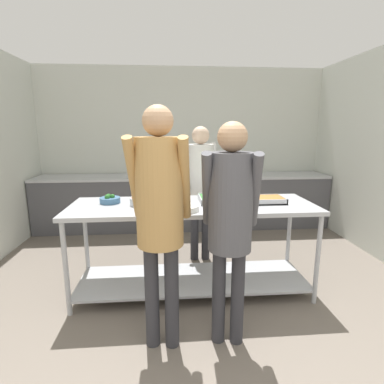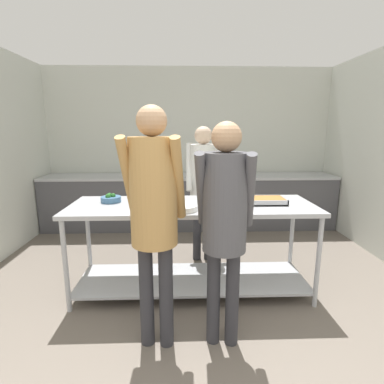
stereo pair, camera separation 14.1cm
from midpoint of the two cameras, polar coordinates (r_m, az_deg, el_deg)
The scene contains 12 objects.
wall_rear at distance 5.28m, azimuth -2.60°, elevation 8.55°, with size 4.93×0.06×2.65m.
back_counter at distance 5.04m, azimuth -2.34°, elevation -1.75°, with size 4.77×0.65×0.88m.
serving_counter at distance 3.01m, azimuth -1.20°, elevation -7.81°, with size 2.38×0.77×0.92m.
broccoli_bowl at distance 3.09m, azimuth -16.64°, elevation -1.42°, with size 0.20×0.20×0.09m.
sauce_pan at distance 2.95m, azimuth -10.40°, elevation -1.60°, with size 0.42×0.28×0.07m.
plate_stack at distance 2.70m, azimuth -2.93°, elevation -3.06°, with size 0.27×0.27×0.05m.
serving_tray_vegetables at distance 3.03m, azimuth 4.09°, elevation -1.37°, with size 0.43×0.34×0.05m.
serving_tray_roast at distance 3.07m, azimuth 12.39°, elevation -1.45°, with size 0.38×0.26×0.05m.
guest_serving_left at distance 2.12m, azimuth -8.08°, elevation -2.27°, with size 0.47×0.39×1.80m.
guest_serving_right at distance 2.16m, azimuth 5.47°, elevation -3.73°, with size 0.46×0.39×1.69m.
cook_behind_counter at distance 3.64m, azimuth 0.49°, elevation 2.53°, with size 0.41×0.32×1.67m.
water_bottle at distance 5.08m, azimuth 6.07°, elevation 4.88°, with size 0.07×0.07×0.29m.
Camera 1 is at (-0.27, -1.06, 1.64)m, focal length 28.00 mm.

